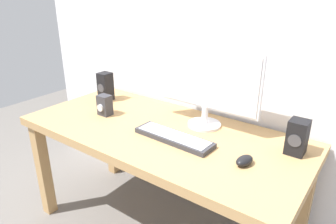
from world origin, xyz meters
The scene contains 7 objects.
desk centered at (0.00, 0.00, 0.64)m, with size 1.63×0.75×0.73m.
monitor centered at (0.17, 0.20, 0.98)m, with size 0.62×0.19×0.45m.
keyboard_primary centered at (0.13, -0.06, 0.74)m, with size 0.45×0.14×0.03m.
mouse centered at (0.53, -0.07, 0.75)m, with size 0.06×0.10×0.04m, color black.
speaker_right centered at (0.69, 0.18, 0.81)m, with size 0.09×0.10×0.17m.
speaker_left centered at (-0.61, 0.16, 0.83)m, with size 0.08×0.09×0.20m.
audio_controller centered at (-0.41, -0.03, 0.79)m, with size 0.08×0.08×0.13m.
Camera 1 is at (0.97, -1.25, 1.49)m, focal length 33.12 mm.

